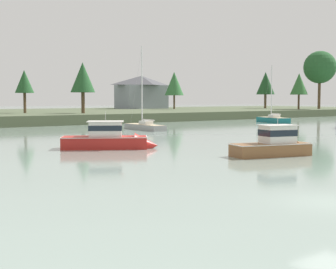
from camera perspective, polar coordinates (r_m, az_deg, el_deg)
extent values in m
plane|color=gray|center=(19.48, 19.38, -7.67)|extent=(505.93, 505.93, 0.00)
cube|color=gray|center=(61.27, -2.82, 0.65)|extent=(2.18, 7.60, 1.15)
cube|color=#CCB78E|center=(61.24, -2.82, 1.21)|extent=(1.94, 7.14, 0.04)
cube|color=silver|center=(60.90, -2.64, 1.43)|extent=(1.27, 1.70, 0.45)
cylinder|color=silver|center=(61.70, -3.13, 5.90)|extent=(0.15, 0.15, 10.01)
cylinder|color=silver|center=(60.44, -2.39, 1.72)|extent=(0.24, 3.01, 0.12)
cylinder|color=silver|center=(60.44, -2.39, 1.76)|extent=(0.25, 2.71, 0.14)
cylinder|color=#999999|center=(62.99, -3.84, 5.84)|extent=(0.14, 3.03, 9.97)
cube|color=#196B70|center=(82.15, 12.43, 1.49)|extent=(4.32, 7.79, 1.43)
cube|color=#CCB78E|center=(82.12, 12.44, 2.01)|extent=(3.93, 7.28, 0.04)
cube|color=silver|center=(81.79, 12.58, 2.17)|extent=(1.81, 1.99, 0.45)
cylinder|color=silver|center=(82.59, 12.27, 5.07)|extent=(0.15, 0.15, 8.75)
cylinder|color=silver|center=(81.33, 12.77, 2.38)|extent=(1.02, 2.89, 0.12)
cylinder|color=silver|center=(81.33, 12.77, 2.42)|extent=(0.95, 2.61, 0.14)
cylinder|color=#999999|center=(83.88, 11.75, 5.05)|extent=(0.93, 2.87, 8.70)
cube|color=brown|center=(33.82, 12.15, -2.20)|extent=(5.86, 3.28, 1.37)
cone|color=brown|center=(35.42, 15.90, -1.98)|extent=(1.95, 2.07, 1.73)
cube|color=silver|center=(33.75, 12.17, -1.09)|extent=(5.99, 3.38, 0.05)
cube|color=silver|center=(34.00, 12.96, 0.01)|extent=(2.50, 2.04, 1.22)
cube|color=#19232D|center=(34.00, 12.97, 0.22)|extent=(2.55, 2.08, 0.44)
cube|color=beige|center=(33.96, 12.98, 1.09)|extent=(2.82, 2.35, 0.06)
cylinder|color=silver|center=(33.94, 12.99, 1.82)|extent=(0.03, 0.03, 0.81)
cube|color=#B2231E|center=(38.40, -7.59, -1.35)|extent=(6.89, 5.46, 1.50)
cone|color=#B2231E|center=(38.38, -2.62, -1.32)|extent=(2.68, 2.75, 2.08)
cube|color=silver|center=(38.34, -7.60, -0.28)|extent=(7.05, 5.61, 0.05)
cube|color=silver|center=(38.29, -7.47, 0.64)|extent=(3.14, 2.91, 1.17)
cube|color=#19232D|center=(38.29, -7.48, 0.82)|extent=(3.21, 2.97, 0.42)
cube|color=beige|center=(38.26, -7.48, 1.56)|extent=(3.56, 3.32, 0.06)
cylinder|color=silver|center=(38.24, -7.49, 2.18)|extent=(0.03, 0.03, 0.77)
cylinder|color=brown|center=(122.33, 17.64, 4.90)|extent=(0.67, 0.67, 8.36)
sphere|color=#235128|center=(122.56, 17.70, 7.68)|extent=(7.85, 7.85, 7.85)
cylinder|color=brown|center=(114.08, 15.37, 4.32)|extent=(0.45, 0.45, 5.63)
cone|color=#2D602D|center=(114.13, 15.40, 5.86)|extent=(4.00, 4.00, 4.89)
cylinder|color=brown|center=(81.61, -10.14, 4.54)|extent=(0.59, 0.59, 5.77)
cone|color=#235128|center=(81.69, -10.17, 6.75)|extent=(4.12, 4.12, 5.03)
cylinder|color=brown|center=(85.35, -16.77, 4.35)|extent=(0.47, 0.47, 5.58)
cone|color=#235128|center=(85.40, -16.81, 6.10)|extent=(3.20, 3.20, 3.91)
cylinder|color=brown|center=(115.92, 0.74, 4.43)|extent=(0.43, 0.43, 5.49)
cone|color=#336B38|center=(115.98, 0.75, 6.11)|extent=(4.62, 4.62, 5.65)
cylinder|color=brown|center=(126.93, 11.56, 4.44)|extent=(0.62, 0.62, 5.98)
cone|color=#1E4723|center=(126.99, 11.59, 6.03)|extent=(4.74, 4.74, 5.79)
cube|color=gray|center=(122.27, -3.19, 4.52)|extent=(11.92, 7.23, 5.92)
pyramid|color=#47474C|center=(122.36, -3.20, 6.47)|extent=(12.88, 7.81, 2.40)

